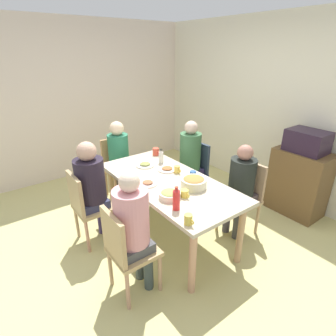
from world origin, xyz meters
TOP-DOWN VIEW (x-y plane):
  - ground_plane at (0.00, 0.00)m, footprint 5.86×5.86m
  - wall_back at (0.00, 2.06)m, footprint 5.12×0.12m
  - wall_left at (-2.50, 0.00)m, footprint 0.12×4.24m
  - dining_table at (0.00, 0.00)m, footprint 1.83×0.86m
  - chair_0 at (0.46, -0.81)m, footprint 0.40×0.40m
  - person_0 at (0.46, -0.72)m, footprint 0.31×0.31m
  - chair_1 at (-0.46, 0.81)m, footprint 0.40×0.40m
  - person_1 at (-0.46, 0.72)m, footprint 0.30×0.30m
  - chair_2 at (0.46, 0.81)m, footprint 0.40×0.40m
  - person_2 at (0.46, 0.72)m, footprint 0.30×0.30m
  - chair_3 at (-0.46, -0.81)m, footprint 0.40×0.40m
  - person_3 at (-0.46, -0.72)m, footprint 0.33×0.33m
  - chair_4 at (-1.30, 0.00)m, footprint 0.40×0.40m
  - person_4 at (-1.21, 0.00)m, footprint 0.30×0.30m
  - plate_0 at (-0.50, 0.01)m, footprint 0.24×0.24m
  - plate_1 at (-0.05, -0.24)m, footprint 0.21×0.21m
  - plate_2 at (-0.23, 0.16)m, footprint 0.23×0.23m
  - bowl_0 at (0.30, 0.12)m, footprint 0.28×0.28m
  - bowl_1 at (0.33, -0.23)m, footprint 0.22×0.22m
  - cup_0 at (-0.74, 0.34)m, footprint 0.12×0.09m
  - cup_1 at (-0.09, 0.21)m, footprint 0.11×0.07m
  - cup_2 at (0.12, 0.27)m, footprint 0.11×0.07m
  - cup_3 at (0.41, -0.09)m, footprint 0.11×0.08m
  - cup_4 at (0.78, -0.36)m, footprint 0.11×0.07m
  - bottle_0 at (0.53, -0.30)m, footprint 0.07×0.07m
  - bottle_1 at (-0.46, 0.23)m, footprint 0.06×0.06m
  - side_cabinet at (0.62, 1.76)m, footprint 0.70×0.44m
  - microwave at (0.62, 1.76)m, footprint 0.48×0.36m

SIDE VIEW (x-z plane):
  - ground_plane at x=0.00m, z-range 0.00..0.00m
  - side_cabinet at x=0.62m, z-range 0.00..0.90m
  - chair_0 at x=0.46m, z-range 0.06..0.96m
  - chair_1 at x=-0.46m, z-range 0.06..0.96m
  - chair_2 at x=0.46m, z-range 0.06..0.96m
  - chair_3 at x=-0.46m, z-range 0.06..0.96m
  - chair_4 at x=-1.30m, z-range 0.06..0.96m
  - dining_table at x=0.00m, z-range 0.29..1.05m
  - person_2 at x=0.46m, z-range 0.11..1.27m
  - person_4 at x=-1.21m, z-range 0.12..1.31m
  - person_0 at x=0.46m, z-range 0.12..1.35m
  - person_1 at x=-0.46m, z-range 0.12..1.36m
  - person_3 at x=-0.46m, z-range 0.13..1.37m
  - plate_2 at x=-0.23m, z-range 0.75..0.79m
  - plate_0 at x=-0.50m, z-range 0.75..0.79m
  - plate_1 at x=-0.05m, z-range 0.75..0.79m
  - cup_3 at x=0.41m, z-range 0.76..0.84m
  - bowl_1 at x=0.33m, z-range 0.76..0.84m
  - cup_2 at x=0.12m, z-range 0.76..0.84m
  - cup_1 at x=-0.09m, z-range 0.76..0.85m
  - cup_4 at x=0.78m, z-range 0.76..0.85m
  - cup_0 at x=-0.74m, z-range 0.76..0.86m
  - bowl_0 at x=0.30m, z-range 0.76..0.88m
  - bottle_1 at x=-0.46m, z-range 0.75..0.94m
  - bottle_0 at x=0.53m, z-range 0.75..0.99m
  - microwave at x=0.62m, z-range 0.90..1.18m
  - wall_back at x=0.00m, z-range 0.00..2.60m
  - wall_left at x=-2.50m, z-range 0.00..2.60m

